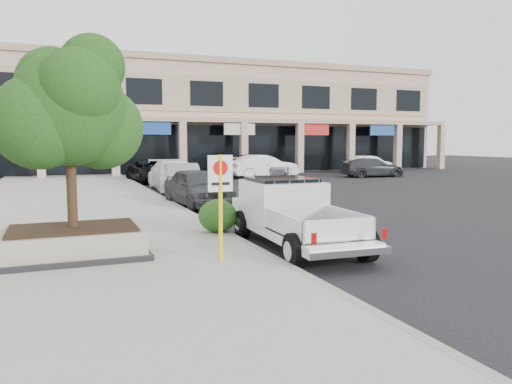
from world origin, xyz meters
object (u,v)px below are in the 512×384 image
no_parking_sign (220,193)px  curb_car_b (182,179)px  pickup_truck (297,214)px  lot_car_a (261,168)px  lot_car_d (259,165)px  curb_car_c (175,175)px  planter_tree (75,111)px  curb_car_a (198,187)px  curb_car_d (153,171)px  lot_car_f (369,165)px  lot_car_c (373,167)px  planter (74,242)px  lot_car_b (263,166)px  lot_car_e (243,165)px

no_parking_sign → curb_car_b: 15.09m
pickup_truck → lot_car_a: (8.12, 22.25, -0.14)m
pickup_truck → lot_car_d: (9.02, 24.79, -0.04)m
curb_car_c → lot_car_d: (8.68, 9.05, -0.00)m
planter_tree → pickup_truck: size_ratio=0.72×
curb_car_a → curb_car_c: bearing=80.2°
lot_car_d → curb_car_d: bearing=110.6°
planter_tree → curb_car_d: (5.38, 20.62, -2.67)m
curb_car_c → lot_car_a: bearing=41.4°
pickup_truck → curb_car_a: bearing=93.6°
lot_car_a → lot_car_f: 10.28m
curb_car_a → lot_car_d: (9.24, 16.00, 0.03)m
lot_car_a → lot_car_c: 8.45m
planter_tree → curb_car_d: bearing=75.4°
lot_car_a → curb_car_c: bearing=154.9°
planter → lot_car_c: lot_car_c is taller
curb_car_b → lot_car_a: bearing=54.1°
pickup_truck → curb_car_c: 15.75m
curb_car_b → curb_car_d: size_ratio=0.88×
lot_car_b → lot_car_e: size_ratio=1.09×
lot_car_b → lot_car_c: size_ratio=1.05×
pickup_truck → curb_car_b: pickup_truck is taller
curb_car_c → lot_car_b: (7.93, 6.40, -0.00)m
no_parking_sign → lot_car_d: 28.32m
no_parking_sign → lot_car_b: no_parking_sign is taller
lot_car_d → lot_car_e: size_ratio=1.29×
curb_car_c → lot_car_f: 19.60m
no_parking_sign → curb_car_d: bearing=83.5°
curb_car_b → lot_car_b: size_ratio=0.93×
lot_car_c → lot_car_d: lot_car_d is taller
planter_tree → lot_car_c: bearing=42.1°
planter_tree → curb_car_b: (5.51, 13.09, -2.64)m
lot_car_f → curb_car_b: bearing=104.3°
no_parking_sign → lot_car_a: size_ratio=0.54×
planter → planter_tree: size_ratio=0.80×
curb_car_c → curb_car_d: (-0.18, 5.51, -0.09)m
curb_car_b → lot_car_c: 17.21m
planter → lot_car_f: lot_car_f is taller
lot_car_e → pickup_truck: bearing=162.8°
lot_car_d → lot_car_f: bearing=-99.0°
planter_tree → lot_car_d: bearing=59.5°
curb_car_a → lot_car_f: bearing=33.3°
curb_car_d → lot_car_c: size_ratio=1.11×
lot_car_b → planter: bearing=143.4°
lot_car_c → lot_car_e: size_ratio=1.04×
planter → curb_car_a: curb_car_a is taller
lot_car_c → lot_car_e: (-8.50, 4.91, 0.09)m
curb_car_a → curb_car_c: (0.56, 6.95, 0.04)m
curb_car_a → curb_car_d: 12.47m
planter_tree → no_parking_sign: size_ratio=1.74×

